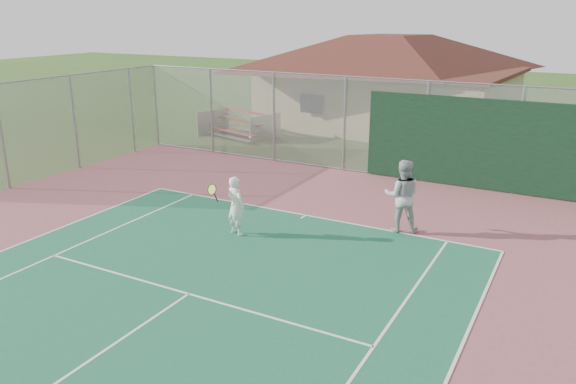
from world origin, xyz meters
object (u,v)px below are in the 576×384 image
Objects in this scene: bleachers at (238,124)px; player_grey_back at (402,196)px; clubhouse at (388,72)px; player_white_front at (235,206)px.

bleachers is 1.81× the size of player_grey_back.
clubhouse reaches higher than bleachers.
clubhouse is at bearing -87.91° from player_grey_back.
player_grey_back is at bearing -20.35° from bleachers.
clubhouse is at bearing 64.04° from bleachers.
player_white_front is (6.78, -10.43, 0.19)m from bleachers.
clubhouse reaches higher than player_grey_back.
player_grey_back is at bearing -131.88° from player_white_front.
bleachers is (-5.37, -5.76, -2.18)m from clubhouse.
player_grey_back reaches higher than player_white_front.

